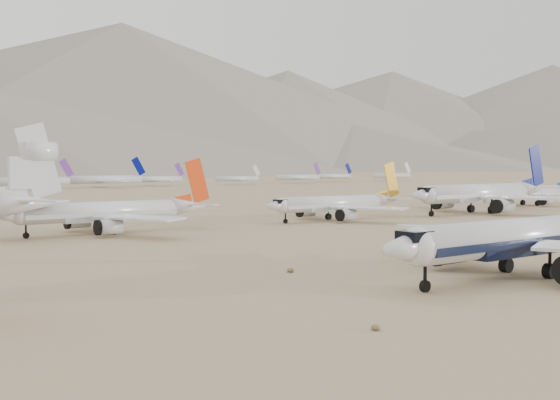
% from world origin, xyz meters
% --- Properties ---
extents(ground, '(7000.00, 7000.00, 0.00)m').
position_xyz_m(ground, '(0.00, 0.00, 0.00)').
color(ground, '#896D50').
rests_on(ground, ground).
extents(main_airliner, '(50.48, 49.30, 17.81)m').
position_xyz_m(main_airliner, '(-7.24, -5.58, 4.90)').
color(main_airliner, silver).
rests_on(main_airliner, ground).
extents(row2_navy_widebody, '(55.93, 54.69, 19.90)m').
position_xyz_m(row2_navy_widebody, '(80.73, 67.29, 5.55)').
color(row2_navy_widebody, silver).
rests_on(row2_navy_widebody, ground).
extents(row2_gold_tail, '(41.14, 40.24, 14.65)m').
position_xyz_m(row2_gold_tail, '(30.36, 73.26, 4.10)').
color(row2_gold_tail, silver).
rests_on(row2_gold_tail, ground).
extents(row2_orange_tail, '(43.21, 42.27, 15.42)m').
position_xyz_m(row2_orange_tail, '(-27.88, 76.70, 4.33)').
color(row2_orange_tail, silver).
rests_on(row2_orange_tail, ground).
extents(row2_blue_far, '(44.42, 43.43, 15.78)m').
position_xyz_m(row2_blue_far, '(124.04, 80.00, 4.40)').
color(row2_blue_far, silver).
rests_on(row2_blue_far, ground).
extents(foothills, '(4637.50, 1395.00, 155.00)m').
position_xyz_m(foothills, '(526.68, 1100.00, 67.15)').
color(foothills, slate).
rests_on(foothills, ground).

